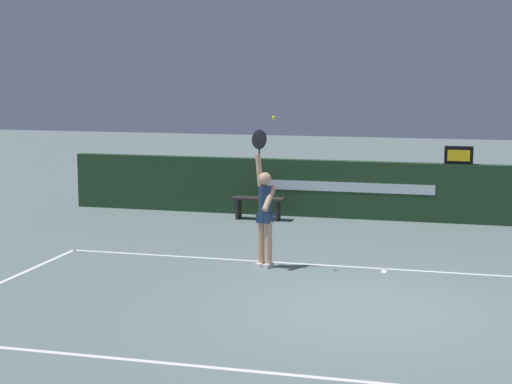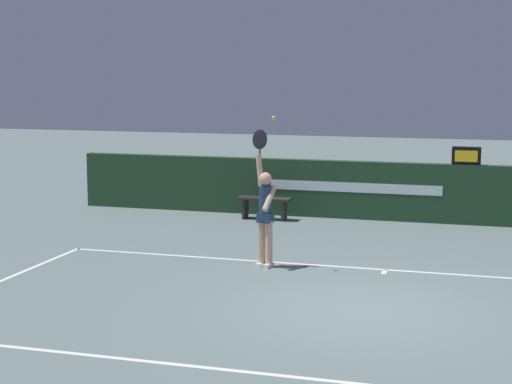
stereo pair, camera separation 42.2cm
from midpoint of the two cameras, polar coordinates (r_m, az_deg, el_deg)
name	(u,v)px [view 2 (the right image)]	position (r m, az deg, el deg)	size (l,w,h in m)	color
ground_plane	(362,309)	(12.15, 8.17, -7.89)	(60.00, 60.00, 0.00)	slate
court_lines	(360,312)	(12.00, 8.05, -8.09)	(11.75, 5.39, 0.00)	white
back_wall	(416,192)	(19.03, 11.42, -0.03)	(16.09, 0.26, 1.31)	#1E3C21
speed_display	(466,156)	(18.87, 14.70, 2.39)	(0.61, 0.18, 0.39)	black
tennis_player	(265,211)	(14.34, 1.46, -1.28)	(0.46, 0.42, 2.39)	tan
tennis_ball	(274,118)	(13.89, 2.08, 5.05)	(0.07, 0.07, 0.07)	#CEE032
courtside_bench_near	(265,203)	(18.97, 1.22, -0.78)	(1.21, 0.37, 0.50)	#272422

